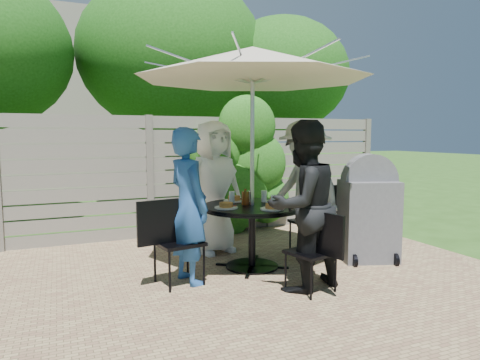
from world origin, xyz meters
name	(u,v)px	position (x,y,z in m)	size (l,w,h in m)	color
backyard_envelope	(104,100)	(0.09, 10.29, 2.61)	(60.00, 60.00, 5.00)	#284A17
patio_table	(252,224)	(0.79, 1.07, 0.52)	(1.37, 1.37, 0.75)	black
umbrella	(253,64)	(0.79, 1.07, 2.35)	(3.12, 3.12, 2.53)	silver
chair_back	(209,232)	(0.58, 2.01, 0.26)	(0.51, 0.66, 0.86)	black
person_back	(214,188)	(0.61, 1.88, 0.87)	(0.85, 0.55, 1.74)	white
chair_left	(178,259)	(-0.15, 0.86, 0.28)	(0.69, 0.51, 0.91)	black
person_left	(189,206)	(-0.02, 0.89, 0.82)	(0.60, 0.39, 1.64)	#235198
chair_front	(312,268)	(1.00, 0.13, 0.25)	(0.49, 0.63, 0.83)	black
person_front	(303,206)	(0.97, 0.26, 0.85)	(0.83, 0.65, 1.70)	black
chair_right	(311,235)	(1.73, 1.28, 0.27)	(0.66, 0.47, 0.90)	black
person_right	(304,189)	(1.60, 1.25, 0.87)	(1.13, 0.65, 1.74)	#A4A4A0
plate_back	(234,199)	(0.71, 1.42, 0.78)	(0.26, 0.26, 0.06)	white
plate_left	(226,206)	(0.44, 0.99, 0.78)	(0.26, 0.26, 0.06)	white
plate_front	(272,207)	(0.87, 0.72, 0.78)	(0.26, 0.26, 0.06)	white
plate_right	(276,200)	(1.14, 1.15, 0.78)	(0.26, 0.26, 0.06)	white
glass_back	(232,197)	(0.63, 1.30, 0.82)	(0.07, 0.07, 0.14)	silver
glass_front	(274,201)	(0.95, 0.84, 0.82)	(0.07, 0.07, 0.14)	silver
glass_right	(264,196)	(1.02, 1.23, 0.82)	(0.07, 0.07, 0.14)	silver
syrup_jug	(245,198)	(0.72, 1.11, 0.83)	(0.09, 0.09, 0.16)	#59280C
coffee_cup	(248,197)	(0.84, 1.31, 0.81)	(0.08, 0.08, 0.12)	#C6B293
bbq_grill	(368,213)	(2.23, 0.79, 0.61)	(0.78, 0.68, 1.33)	#5D5D62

